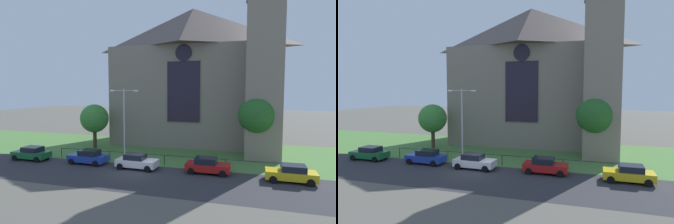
% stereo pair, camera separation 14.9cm
% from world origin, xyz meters
% --- Properties ---
extents(ground, '(160.00, 160.00, 0.00)m').
position_xyz_m(ground, '(0.00, 10.00, 0.00)').
color(ground, '#56544C').
extents(road_asphalt, '(120.00, 8.00, 0.01)m').
position_xyz_m(road_asphalt, '(0.00, -2.00, 0.00)').
color(road_asphalt, '#2D2D33').
rests_on(road_asphalt, ground).
extents(grass_verge, '(120.00, 20.00, 0.01)m').
position_xyz_m(grass_verge, '(0.00, 8.00, 0.00)').
color(grass_verge, '#477538').
rests_on(grass_verge, ground).
extents(church_building, '(23.20, 16.20, 26.00)m').
position_xyz_m(church_building, '(2.82, 16.45, 10.27)').
color(church_building, gray).
rests_on(church_building, ground).
extents(iron_railing, '(25.54, 0.07, 1.13)m').
position_xyz_m(iron_railing, '(2.05, 2.50, 0.95)').
color(iron_railing, black).
rests_on(iron_railing, ground).
extents(tree_right_near, '(4.12, 4.12, 7.18)m').
position_xyz_m(tree_right_near, '(11.29, 7.81, 5.01)').
color(tree_right_near, '#423021').
rests_on(tree_right_near, ground).
extents(tree_left_near, '(3.84, 3.84, 5.98)m').
position_xyz_m(tree_left_near, '(-9.79, 8.48, 4.03)').
color(tree_left_near, '#423021').
rests_on(tree_left_near, ground).
extents(streetlamp_near, '(3.37, 0.26, 8.10)m').
position_xyz_m(streetlamp_near, '(-2.48, 2.40, 5.17)').
color(streetlamp_near, '#B2B2B7').
rests_on(streetlamp_near, ground).
extents(parked_car_green, '(4.23, 2.07, 1.51)m').
position_xyz_m(parked_car_green, '(-13.24, 0.56, 0.74)').
color(parked_car_green, '#196033').
rests_on(parked_car_green, ground).
extents(parked_car_blue, '(4.24, 2.10, 1.51)m').
position_xyz_m(parked_car_blue, '(-6.08, 0.91, 0.74)').
color(parked_car_blue, '#1E3899').
rests_on(parked_car_blue, ground).
extents(parked_car_white, '(4.25, 2.12, 1.51)m').
position_xyz_m(parked_car_white, '(-0.30, 0.62, 0.74)').
color(parked_car_white, silver).
rests_on(parked_car_white, ground).
extents(parked_car_red, '(4.21, 2.04, 1.51)m').
position_xyz_m(parked_car_red, '(6.83, 1.08, 0.74)').
color(parked_car_red, '#B21919').
rests_on(parked_car_red, ground).
extents(parked_car_yellow, '(4.22, 2.06, 1.51)m').
position_xyz_m(parked_car_yellow, '(14.21, 0.60, 0.74)').
color(parked_car_yellow, gold).
rests_on(parked_car_yellow, ground).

